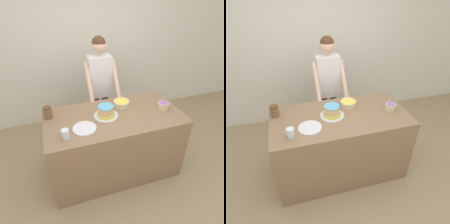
{
  "view_description": "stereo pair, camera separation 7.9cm",
  "coord_description": "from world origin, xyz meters",
  "views": [
    {
      "loc": [
        -0.64,
        -1.49,
        2.32
      ],
      "look_at": [
        -0.04,
        0.38,
        1.02
      ],
      "focal_mm": 32.0,
      "sensor_mm": 36.0,
      "label": 1
    },
    {
      "loc": [
        -0.57,
        -1.52,
        2.32
      ],
      "look_at": [
        -0.04,
        0.38,
        1.02
      ],
      "focal_mm": 32.0,
      "sensor_mm": 36.0,
      "label": 2
    }
  ],
  "objects": [
    {
      "name": "counter",
      "position": [
        0.0,
        0.42,
        0.47
      ],
      "size": [
        1.69,
        0.84,
        0.93
      ],
      "color": "#8C6B4C",
      "rests_on": "ground_plane"
    },
    {
      "name": "ground_plane",
      "position": [
        0.0,
        0.0,
        0.0
      ],
      "size": [
        14.0,
        14.0,
        0.0
      ],
      "primitive_type": "plane",
      "color": "tan"
    },
    {
      "name": "frosting_bowl_purple",
      "position": [
        0.65,
        0.38,
        0.98
      ],
      "size": [
        0.13,
        0.13,
        0.16
      ],
      "color": "beige",
      "rests_on": "counter"
    },
    {
      "name": "wall_back",
      "position": [
        0.0,
        1.95,
        1.3
      ],
      "size": [
        10.0,
        0.05,
        2.6
      ],
      "color": "silver",
      "rests_on": "ground_plane"
    },
    {
      "name": "person_baker",
      "position": [
        0.02,
        1.15,
        1.07
      ],
      "size": [
        0.45,
        0.46,
        1.71
      ],
      "color": "#2D2D38",
      "rests_on": "ground_plane"
    },
    {
      "name": "ceramic_plate",
      "position": [
        -0.4,
        0.27,
        0.94
      ],
      "size": [
        0.27,
        0.27,
        0.01
      ],
      "color": "silver",
      "rests_on": "counter"
    },
    {
      "name": "drinking_glass",
      "position": [
        -0.61,
        0.18,
        0.99
      ],
      "size": [
        0.08,
        0.08,
        0.11
      ],
      "color": "silver",
      "rests_on": "counter"
    },
    {
      "name": "stoneware_jar",
      "position": [
        -0.77,
        0.63,
        1.0
      ],
      "size": [
        0.1,
        0.1,
        0.15
      ],
      "color": "brown",
      "rests_on": "counter"
    },
    {
      "name": "cake",
      "position": [
        -0.1,
        0.44,
        0.99
      ],
      "size": [
        0.3,
        0.3,
        0.14
      ],
      "color": "silver",
      "rests_on": "counter"
    },
    {
      "name": "frosting_bowl_yellow",
      "position": [
        0.16,
        0.6,
        0.97
      ],
      "size": [
        0.21,
        0.21,
        0.14
      ],
      "color": "beige",
      "rests_on": "counter"
    }
  ]
}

